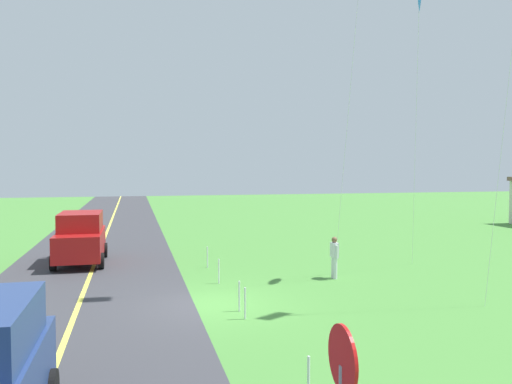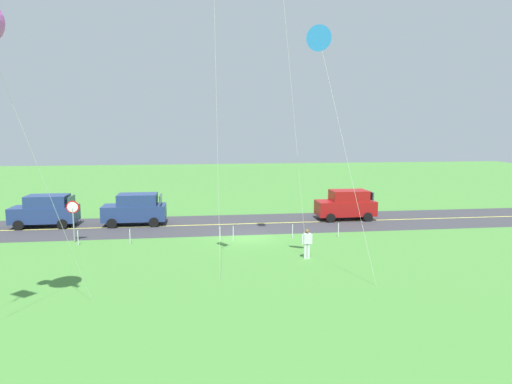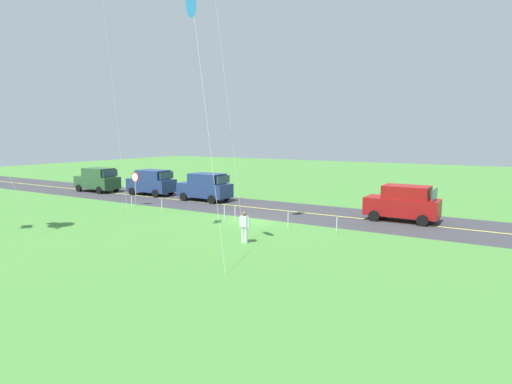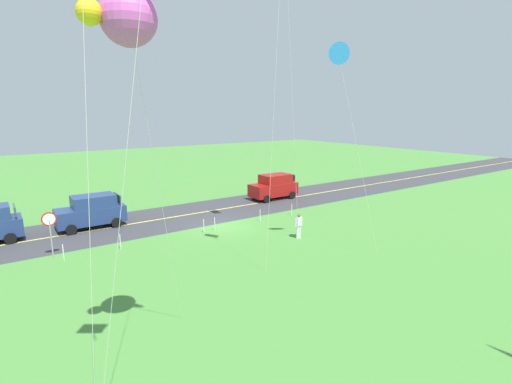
{
  "view_description": "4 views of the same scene",
  "coord_description": "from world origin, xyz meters",
  "px_view_note": "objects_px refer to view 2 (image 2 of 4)",
  "views": [
    {
      "loc": [
        15.8,
        -2.32,
        4.29
      ],
      "look_at": [
        -0.89,
        1.64,
        3.44
      ],
      "focal_mm": 36.44,
      "sensor_mm": 36.0,
      "label": 1
    },
    {
      "loc": [
        3.08,
        27.59,
        6.85
      ],
      "look_at": [
        -0.34,
        1.77,
        3.15
      ],
      "focal_mm": 31.32,
      "sensor_mm": 36.0,
      "label": 2
    },
    {
      "loc": [
        -13.99,
        22.7,
        5.39
      ],
      "look_at": [
        -0.94,
        1.24,
        2.0
      ],
      "focal_mm": 30.15,
      "sensor_mm": 36.0,
      "label": 3
    },
    {
      "loc": [
        12.67,
        22.46,
        7.85
      ],
      "look_at": [
        -0.56,
        3.41,
        2.93
      ],
      "focal_mm": 26.77,
      "sensor_mm": 36.0,
      "label": 4
    }
  ],
  "objects_px": {
    "stop_sign": "(73,213)",
    "car_parked_west_near": "(346,204)",
    "car_parked_east_near": "(45,210)",
    "car_suv_foreground": "(135,209)",
    "person_adult_near": "(307,243)",
    "kite_orange_near": "(319,39)"
  },
  "relations": [
    {
      "from": "car_suv_foreground",
      "to": "kite_orange_near",
      "type": "distance_m",
      "value": 18.85
    },
    {
      "from": "car_suv_foreground",
      "to": "kite_orange_near",
      "type": "relative_size",
      "value": 0.39
    },
    {
      "from": "car_suv_foreground",
      "to": "person_adult_near",
      "type": "relative_size",
      "value": 2.75
    },
    {
      "from": "car_suv_foreground",
      "to": "stop_sign",
      "type": "bearing_deg",
      "value": 56.74
    },
    {
      "from": "car_parked_west_near",
      "to": "kite_orange_near",
      "type": "relative_size",
      "value": 0.39
    },
    {
      "from": "car_suv_foreground",
      "to": "car_parked_east_near",
      "type": "bearing_deg",
      "value": -1.92
    },
    {
      "from": "stop_sign",
      "to": "kite_orange_near",
      "type": "bearing_deg",
      "value": 146.62
    },
    {
      "from": "person_adult_near",
      "to": "car_parked_east_near",
      "type": "bearing_deg",
      "value": 116.67
    },
    {
      "from": "car_parked_east_near",
      "to": "person_adult_near",
      "type": "bearing_deg",
      "value": 148.33
    },
    {
      "from": "car_parked_east_near",
      "to": "person_adult_near",
      "type": "height_order",
      "value": "car_parked_east_near"
    },
    {
      "from": "car_parked_east_near",
      "to": "stop_sign",
      "type": "height_order",
      "value": "stop_sign"
    },
    {
      "from": "car_suv_foreground",
      "to": "car_parked_west_near",
      "type": "xyz_separation_m",
      "value": [
        -15.63,
        0.15,
        0.0
      ]
    },
    {
      "from": "kite_orange_near",
      "to": "stop_sign",
      "type": "bearing_deg",
      "value": -33.38
    },
    {
      "from": "stop_sign",
      "to": "person_adult_near",
      "type": "xyz_separation_m",
      "value": [
        -13.19,
        5.23,
        -0.94
      ]
    },
    {
      "from": "car_parked_west_near",
      "to": "car_parked_east_near",
      "type": "distance_m",
      "value": 21.83
    },
    {
      "from": "car_parked_east_near",
      "to": "kite_orange_near",
      "type": "bearing_deg",
      "value": 140.2
    },
    {
      "from": "car_parked_west_near",
      "to": "stop_sign",
      "type": "bearing_deg",
      "value": 13.54
    },
    {
      "from": "car_suv_foreground",
      "to": "person_adult_near",
      "type": "xyz_separation_m",
      "value": [
        -10.15,
        9.87,
        -0.29
      ]
    },
    {
      "from": "stop_sign",
      "to": "car_parked_west_near",
      "type": "bearing_deg",
      "value": -166.46
    },
    {
      "from": "car_parked_east_near",
      "to": "car_suv_foreground",
      "type": "bearing_deg",
      "value": 178.08
    },
    {
      "from": "car_parked_east_near",
      "to": "person_adult_near",
      "type": "xyz_separation_m",
      "value": [
        -16.34,
        10.08,
        -0.29
      ]
    },
    {
      "from": "car_suv_foreground",
      "to": "car_parked_west_near",
      "type": "distance_m",
      "value": 15.63
    }
  ]
}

